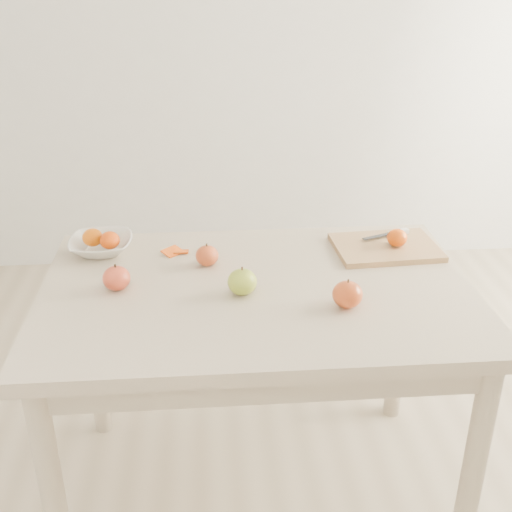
{
  "coord_description": "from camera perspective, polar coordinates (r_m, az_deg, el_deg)",
  "views": [
    {
      "loc": [
        -0.13,
        -1.56,
        1.59
      ],
      "look_at": [
        0.0,
        0.05,
        0.82
      ],
      "focal_mm": 45.0,
      "sensor_mm": 36.0,
      "label": 1
    }
  ],
  "objects": [
    {
      "name": "apple_red_a",
      "position": [
        1.89,
        -4.38,
        0.03
      ],
      "size": [
        0.07,
        0.07,
        0.06
      ],
      "primitive_type": "ellipsoid",
      "color": "maroon",
      "rests_on": "table"
    },
    {
      "name": "bowl_tangerine_far",
      "position": [
        2.0,
        -12.88,
        1.37
      ],
      "size": [
        0.06,
        0.06,
        0.05
      ],
      "primitive_type": "ellipsoid",
      "color": "#DF4D07",
      "rests_on": "fruit_bowl"
    },
    {
      "name": "ground",
      "position": [
        2.23,
        0.11,
        -19.93
      ],
      "size": [
        3.5,
        3.5,
        0.0
      ],
      "primitive_type": "plane",
      "color": "#C6B293",
      "rests_on": "ground"
    },
    {
      "name": "bowl_tangerine_near",
      "position": [
        2.03,
        -14.33,
        1.62
      ],
      "size": [
        0.06,
        0.06,
        0.06
      ],
      "primitive_type": "ellipsoid",
      "color": "#D75607",
      "rests_on": "fruit_bowl"
    },
    {
      "name": "orange_peel_b",
      "position": [
        1.99,
        -6.67,
        0.33
      ],
      "size": [
        0.05,
        0.04,
        0.01
      ],
      "primitive_type": "cube",
      "rotation": [
        -0.14,
        0.0,
        -0.04
      ],
      "color": "#CC490E",
      "rests_on": "table"
    },
    {
      "name": "apple_red_e",
      "position": [
        1.68,
        8.13,
        -3.4
      ],
      "size": [
        0.08,
        0.08,
        0.07
      ],
      "primitive_type": "ellipsoid",
      "color": "#A6301F",
      "rests_on": "table"
    },
    {
      "name": "cutting_board",
      "position": [
        2.03,
        11.45,
        0.76
      ],
      "size": [
        0.33,
        0.25,
        0.02
      ],
      "primitive_type": "cube",
      "rotation": [
        0.0,
        0.0,
        0.06
      ],
      "color": "tan",
      "rests_on": "table"
    },
    {
      "name": "apple_green",
      "position": [
        1.73,
        -1.23,
        -2.31
      ],
      "size": [
        0.08,
        0.08,
        0.07
      ],
      "primitive_type": "ellipsoid",
      "color": "olive",
      "rests_on": "table"
    },
    {
      "name": "board_tangerine",
      "position": [
        2.02,
        12.43,
        1.6
      ],
      "size": [
        0.06,
        0.06,
        0.05
      ],
      "primitive_type": "ellipsoid",
      "color": "#D23B07",
      "rests_on": "cutting_board"
    },
    {
      "name": "apple_red_d",
      "position": [
        1.79,
        -12.3,
        -1.94
      ],
      "size": [
        0.08,
        0.08,
        0.07
      ],
      "primitive_type": "ellipsoid",
      "color": "maroon",
      "rests_on": "table"
    },
    {
      "name": "fruit_bowl",
      "position": [
        2.03,
        -13.6,
        0.93
      ],
      "size": [
        0.19,
        0.19,
        0.05
      ],
      "primitive_type": "imported",
      "color": "silver",
      "rests_on": "table"
    },
    {
      "name": "paring_knife",
      "position": [
        2.1,
        12.21,
        2.0
      ],
      "size": [
        0.17,
        0.07,
        0.01
      ],
      "color": "white",
      "rests_on": "cutting_board"
    },
    {
      "name": "table",
      "position": [
        1.83,
        0.13,
        -5.46
      ],
      "size": [
        1.2,
        0.8,
        0.75
      ],
      "color": "beige",
      "rests_on": "ground"
    },
    {
      "name": "orange_peel_a",
      "position": [
        1.99,
        -7.42,
        0.29
      ],
      "size": [
        0.07,
        0.07,
        0.01
      ],
      "primitive_type": "cube",
      "rotation": [
        0.21,
        0.0,
        0.76
      ],
      "color": "#E75410",
      "rests_on": "table"
    }
  ]
}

